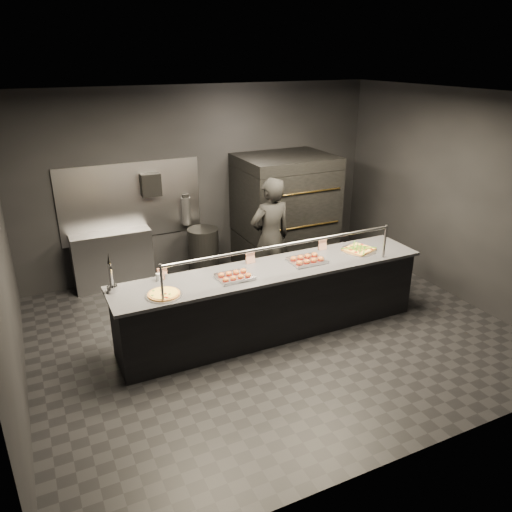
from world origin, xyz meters
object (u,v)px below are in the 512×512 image
(prep_shelf, at_px, (113,260))
(pizza_oven, at_px, (285,212))
(service_counter, at_px, (272,300))
(slider_tray_b, at_px, (307,260))
(beer_tap, at_px, (112,281))
(fire_extinguisher, at_px, (186,210))
(slider_tray_a, at_px, (235,276))
(round_pizza, at_px, (164,294))
(worker, at_px, (270,238))
(towel_dispenser, at_px, (151,185))
(square_pizza, at_px, (359,250))
(trash_bin, at_px, (204,253))

(prep_shelf, bearing_deg, pizza_oven, -8.54)
(service_counter, xyz_separation_m, slider_tray_b, (0.50, -0.00, 0.48))
(beer_tap, bearing_deg, slider_tray_b, -4.64)
(fire_extinguisher, distance_m, beer_tap, 2.72)
(pizza_oven, bearing_deg, slider_tray_a, -131.69)
(slider_tray_b, bearing_deg, round_pizza, -175.71)
(service_counter, xyz_separation_m, worker, (0.48, 1.01, 0.44))
(beer_tap, height_order, round_pizza, beer_tap)
(slider_tray_b, relative_size, worker, 0.26)
(slider_tray_a, distance_m, slider_tray_b, 1.05)
(towel_dispenser, xyz_separation_m, slider_tray_a, (0.35, -2.45, -0.60))
(prep_shelf, bearing_deg, square_pizza, -38.04)
(service_counter, bearing_deg, trash_bin, 95.54)
(slider_tray_b, relative_size, trash_bin, 0.57)
(slider_tray_b, height_order, trash_bin, slider_tray_b)
(service_counter, xyz_separation_m, pizza_oven, (1.20, 1.90, 0.50))
(prep_shelf, xyz_separation_m, round_pizza, (0.15, -2.47, 0.49))
(fire_extinguisher, height_order, slider_tray_b, fire_extinguisher)
(service_counter, relative_size, prep_shelf, 3.42)
(fire_extinguisher, xyz_separation_m, slider_tray_b, (0.85, -2.40, -0.11))
(service_counter, bearing_deg, worker, 64.54)
(round_pizza, bearing_deg, service_counter, 5.88)
(service_counter, relative_size, slider_tray_a, 8.97)
(square_pizza, bearing_deg, towel_dispenser, 133.37)
(beer_tap, relative_size, slider_tray_b, 1.01)
(fire_extinguisher, distance_m, trash_bin, 0.75)
(slider_tray_b, xyz_separation_m, trash_bin, (-0.70, 2.07, -0.54))
(pizza_oven, bearing_deg, trash_bin, 173.38)
(service_counter, height_order, round_pizza, service_counter)
(service_counter, bearing_deg, slider_tray_a, -173.33)
(beer_tap, bearing_deg, towel_dispenser, 64.43)
(pizza_oven, height_order, round_pizza, pizza_oven)
(towel_dispenser, height_order, slider_tray_a, towel_dispenser)
(beer_tap, relative_size, square_pizza, 1.01)
(slider_tray_b, bearing_deg, trash_bin, 108.71)
(round_pizza, xyz_separation_m, slider_tray_a, (0.90, 0.09, 0.01))
(beer_tap, bearing_deg, slider_tray_a, -10.52)
(prep_shelf, distance_m, towel_dispenser, 1.31)
(pizza_oven, bearing_deg, worker, -128.95)
(service_counter, height_order, beer_tap, beer_tap)
(service_counter, distance_m, slider_tray_b, 0.70)
(service_counter, xyz_separation_m, towel_dispenser, (-0.90, 2.39, 1.09))
(trash_bin, bearing_deg, slider_tray_a, -99.34)
(prep_shelf, distance_m, beer_tap, 2.24)
(slider_tray_a, bearing_deg, round_pizza, -174.59)
(beer_tap, xyz_separation_m, slider_tray_b, (2.45, -0.20, -0.11))
(worker, bearing_deg, towel_dispenser, -49.38)
(prep_shelf, distance_m, trash_bin, 1.42)
(service_counter, relative_size, worker, 2.26)
(service_counter, relative_size, beer_tap, 8.67)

